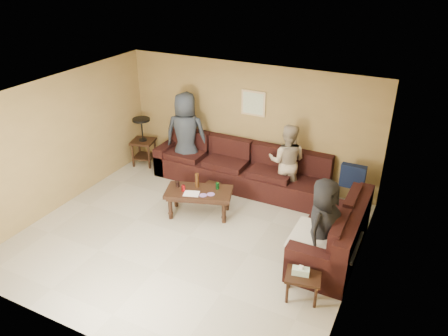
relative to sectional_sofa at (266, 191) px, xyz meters
name	(u,v)px	position (x,y,z in m)	size (l,w,h in m)	color
room	(186,149)	(-0.81, -1.52, 1.34)	(5.60, 5.50, 2.50)	#AFA994
sectional_sofa	(266,191)	(0.00, 0.00, 0.00)	(4.65, 2.90, 0.97)	black
coffee_table	(199,194)	(-1.01, -0.83, 0.10)	(1.35, 0.97, 0.79)	black
end_table_left	(143,141)	(-3.20, 0.48, 0.26)	(0.59, 0.59, 1.12)	black
side_table_right	(303,277)	(1.39, -2.10, 0.03)	(0.56, 0.49, 0.55)	black
waste_bin	(212,192)	(-1.04, -0.24, -0.15)	(0.29, 0.29, 0.34)	black
wall_art	(253,103)	(-0.71, 0.96, 1.37)	(0.52, 0.04, 0.52)	tan
person_left	(186,135)	(-2.05, 0.50, 0.61)	(0.91, 0.59, 1.86)	#29303A
person_middle	(287,161)	(0.20, 0.55, 0.44)	(0.75, 0.58, 1.54)	tan
person_right	(322,226)	(1.41, -1.32, 0.44)	(0.75, 0.49, 1.54)	black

